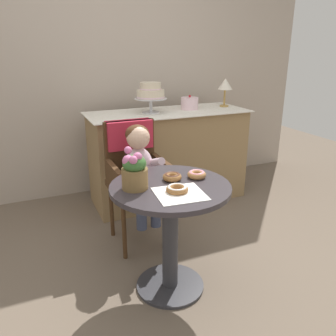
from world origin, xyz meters
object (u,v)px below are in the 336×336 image
at_px(donut_front, 197,174).
at_px(donut_mid, 177,189).
at_px(wicker_chair, 134,163).
at_px(round_layer_cake, 190,103).
at_px(cafe_table, 170,217).
at_px(donut_side, 172,176).
at_px(seated_child, 141,164).
at_px(tiered_cake_stand, 151,93).
at_px(table_lamp, 225,85).
at_px(flower_vase, 134,170).

bearing_deg(donut_front, donut_mid, -142.69).
relative_size(wicker_chair, round_layer_cake, 5.56).
bearing_deg(donut_mid, wicker_chair, 89.23).
distance_m(cafe_table, round_layer_cake, 1.62).
bearing_deg(donut_side, seated_child, 94.63).
relative_size(cafe_table, donut_mid, 5.75).
xyz_separation_m(donut_front, donut_side, (-0.16, 0.02, 0.00)).
bearing_deg(tiered_cake_stand, wicker_chair, -121.73).
bearing_deg(donut_side, table_lamp, 47.70).
relative_size(seated_child, round_layer_cake, 4.23).
bearing_deg(donut_front, cafe_table, -167.14).
relative_size(donut_mid, donut_side, 1.08).
xyz_separation_m(seated_child, donut_front, (0.20, -0.50, 0.06)).
bearing_deg(round_layer_cake, cafe_table, -120.75).
distance_m(cafe_table, donut_mid, 0.26).
xyz_separation_m(donut_mid, round_layer_cake, (0.81, 1.45, 0.22)).
distance_m(donut_front, round_layer_cake, 1.44).
height_order(cafe_table, donut_front, donut_front).
distance_m(donut_front, tiered_cake_stand, 1.31).
bearing_deg(cafe_table, donut_side, 58.21).
bearing_deg(donut_side, flower_vase, -172.13).
distance_m(tiered_cake_stand, round_layer_cake, 0.45).
xyz_separation_m(wicker_chair, tiered_cake_stand, (0.37, 0.60, 0.44)).
height_order(seated_child, flower_vase, same).
height_order(donut_front, flower_vase, flower_vase).
height_order(donut_front, round_layer_cake, round_layer_cake).
bearing_deg(tiered_cake_stand, table_lamp, 2.67).
distance_m(wicker_chair, donut_mid, 0.82).
bearing_deg(flower_vase, cafe_table, -9.27).
relative_size(cafe_table, flower_vase, 2.99).
xyz_separation_m(tiered_cake_stand, round_layer_cake, (0.43, 0.04, -0.13)).
xyz_separation_m(donut_mid, donut_side, (0.05, 0.18, 0.00)).
relative_size(seated_child, donut_side, 6.28).
relative_size(donut_side, table_lamp, 0.41).
xyz_separation_m(seated_child, donut_side, (0.04, -0.48, 0.06)).
relative_size(wicker_chair, donut_mid, 7.62).
distance_m(donut_front, flower_vase, 0.42).
bearing_deg(wicker_chair, donut_side, -86.04).
relative_size(seated_child, flower_vase, 3.01).
bearing_deg(donut_front, round_layer_cake, 65.19).
xyz_separation_m(flower_vase, tiered_cake_stand, (0.58, 1.27, 0.25)).
xyz_separation_m(seated_child, donut_mid, (-0.01, -0.66, 0.06)).
bearing_deg(cafe_table, tiered_cake_stand, 74.04).
bearing_deg(table_lamp, donut_front, -127.69).
distance_m(cafe_table, tiered_cake_stand, 1.47).
xyz_separation_m(donut_mid, table_lamp, (1.21, 1.45, 0.38)).
height_order(flower_vase, tiered_cake_stand, tiered_cake_stand).
bearing_deg(donut_side, donut_front, -8.26).
xyz_separation_m(seated_child, flower_vase, (-0.21, -0.51, 0.15)).
height_order(donut_front, tiered_cake_stand, tiered_cake_stand).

